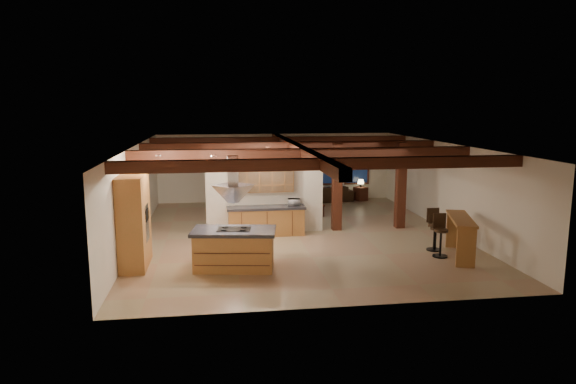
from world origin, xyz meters
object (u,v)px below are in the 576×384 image
kitchen_island (234,249)px  sofa (326,194)px  dining_table (294,206)px  bar_counter (460,230)px

kitchen_island → sofa: (4.26, 8.66, -0.19)m
dining_table → bar_counter: bearing=-46.6°
kitchen_island → sofa: 9.65m
sofa → bar_counter: bar_counter is taller
sofa → bar_counter: bearing=94.1°
kitchen_island → bar_counter: bar_counter is taller
dining_table → sofa: size_ratio=0.80×
dining_table → sofa: 3.05m
kitchen_island → dining_table: bearing=68.1°
dining_table → bar_counter: 7.08m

